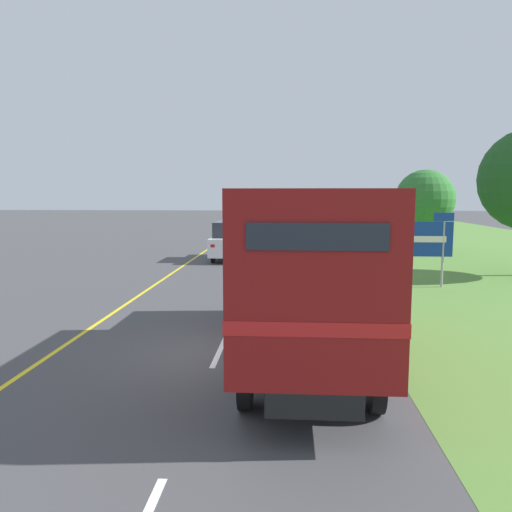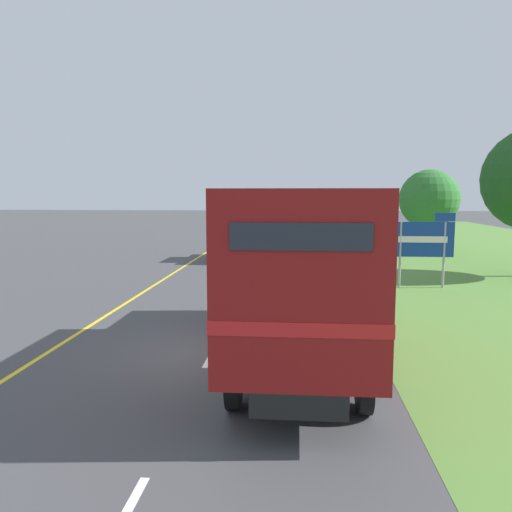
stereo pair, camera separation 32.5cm
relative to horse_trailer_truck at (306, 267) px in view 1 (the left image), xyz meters
name	(u,v)px [view 1 (the left image)]	position (x,y,z in m)	size (l,w,h in m)	color
ground_plane	(219,353)	(-1.91, 0.30, -2.01)	(200.00, 200.00, 0.00)	#444447
grass_shoulder	(488,253)	(11.79, 20.72, -2.01)	(20.00, 72.22, 0.01)	#568438
edge_line_yellow	(206,250)	(-5.61, 20.72, -2.01)	(0.12, 72.22, 0.01)	yellow
centre_dash_near	(221,349)	(-1.91, 0.64, -2.01)	(0.12, 2.60, 0.01)	white
centre_dash_mid_a	(246,293)	(-1.91, 7.24, -2.01)	(0.12, 2.60, 0.01)	white
centre_dash_mid_b	(257,267)	(-1.91, 13.84, -2.01)	(0.12, 2.60, 0.01)	white
centre_dash_far	(264,251)	(-1.91, 20.44, -2.01)	(0.12, 2.60, 0.01)	white
centre_dash_farthest	(268,241)	(-1.91, 27.04, -2.01)	(0.12, 2.60, 0.01)	white
horse_trailer_truck	(306,267)	(0.00, 0.00, 0.00)	(2.48, 8.56, 3.61)	black
lead_car_white	(230,241)	(-3.56, 16.44, -0.98)	(1.80, 4.45, 2.08)	black
lead_car_grey_ahead	(290,225)	(-0.28, 33.03, -1.09)	(1.80, 4.27, 1.80)	black
lead_car_red_ahead	(261,216)	(-3.54, 46.79, -0.97)	(1.80, 3.95, 2.10)	black
highway_sign	(423,240)	(4.72, 8.84, -0.22)	(2.32, 0.09, 2.85)	#9E9EA3
roadside_tree_mid	(425,199)	(7.80, 20.41, 1.22)	(3.54, 3.54, 5.02)	brown
delineator_post	(393,315)	(2.28, 2.13, -1.51)	(0.08, 0.08, 0.95)	white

